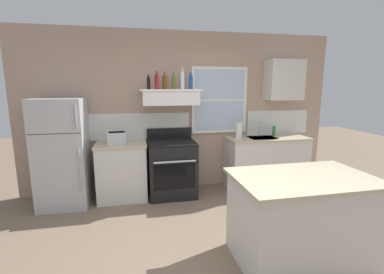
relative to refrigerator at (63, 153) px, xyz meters
The scene contains 19 objects.
ground_plane 2.77m from the refrigerator, 44.08° to the right, with size 16.00×16.00×0.00m, color #7A6651.
back_wall 2.04m from the refrigerator, 11.29° to the left, with size 5.40×0.11×2.70m.
refrigerator is the anchor object (origin of this frame).
counter_left_of_stove 0.92m from the refrigerator, ahead, with size 0.79×0.63×0.91m.
toaster 0.82m from the refrigerator, ahead, with size 0.30×0.20×0.19m.
stove_range 1.69m from the refrigerator, ahead, with size 0.76×0.69×1.09m.
range_hood_shelf 1.84m from the refrigerator, ahead, with size 0.96×0.52×0.24m.
bottle_balsamic_dark 1.67m from the refrigerator, ahead, with size 0.06×0.06×0.23m.
bottle_red_label_wine 1.78m from the refrigerator, ahead, with size 0.07×0.07×0.28m.
bottle_amber_wine 1.90m from the refrigerator, ahead, with size 0.07×0.07×0.27m.
bottle_olive_oil_square 2.01m from the refrigerator, ahead, with size 0.06×0.06×0.26m.
bottle_clear_tall 2.15m from the refrigerator, ahead, with size 0.06×0.06×0.34m.
bottle_blue_liqueur 2.26m from the refrigerator, ahead, with size 0.07×0.07×0.27m.
counter_right_with_sink 3.37m from the refrigerator, ahead, with size 1.43×0.63×0.91m.
sink_faucet 3.27m from the refrigerator, ahead, with size 0.03×0.17×0.28m.
paper_towel_roll 2.83m from the refrigerator, ahead, with size 0.11×0.11×0.27m, color white.
dish_soap_bottle 3.54m from the refrigerator, ahead, with size 0.06×0.06×0.18m, color #268C3F.
kitchen_island 3.37m from the refrigerator, 35.79° to the right, with size 1.40×0.90×0.91m.
upper_cabinet_right 3.86m from the refrigerator, ahead, with size 0.64×0.32×0.70m.
Camera 1 is at (-0.81, -2.43, 1.80)m, focal length 25.41 mm.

